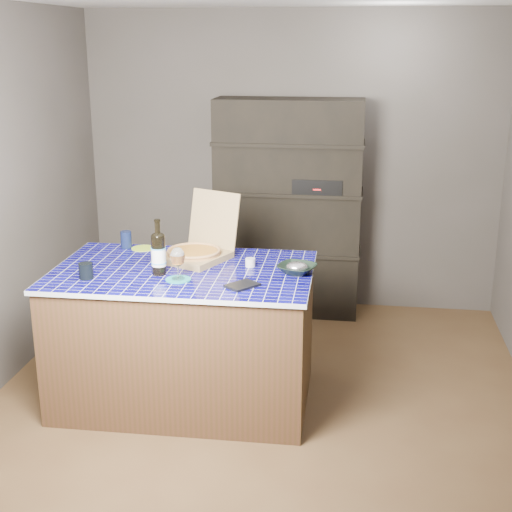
% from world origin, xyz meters
% --- Properties ---
extents(room, '(3.50, 3.50, 3.50)m').
position_xyz_m(room, '(0.00, 0.00, 1.25)').
color(room, brown).
rests_on(room, ground).
extents(shelving_unit, '(1.20, 0.41, 1.80)m').
position_xyz_m(shelving_unit, '(0.00, 1.53, 0.90)').
color(shelving_unit, black).
rests_on(shelving_unit, floor).
extents(kitchen_island, '(1.62, 1.04, 0.88)m').
position_xyz_m(kitchen_island, '(-0.48, -0.14, 0.44)').
color(kitchen_island, '#462A1B').
rests_on(kitchen_island, floor).
extents(pizza_box, '(0.53, 0.57, 0.41)m').
position_xyz_m(pizza_box, '(-0.45, 0.08, 0.94)').
color(pizza_box, '#93784C').
rests_on(pizza_box, kitchen_island).
extents(mead_bottle, '(0.09, 0.09, 0.34)m').
position_xyz_m(mead_bottle, '(-0.60, -0.25, 1.02)').
color(mead_bottle, black).
rests_on(mead_bottle, kitchen_island).
extents(teal_trivet, '(0.15, 0.15, 0.01)m').
position_xyz_m(teal_trivet, '(-0.46, -0.34, 0.89)').
color(teal_trivet, '#188081').
rests_on(teal_trivet, kitchen_island).
extents(wine_glass, '(0.09, 0.09, 0.20)m').
position_xyz_m(wine_glass, '(-0.46, -0.34, 1.02)').
color(wine_glass, white).
rests_on(wine_glass, teal_trivet).
extents(tumbler, '(0.09, 0.09, 0.10)m').
position_xyz_m(tumbler, '(-1.01, -0.40, 0.93)').
color(tumbler, black).
rests_on(tumbler, kitchen_island).
extents(dvd_case, '(0.22, 0.22, 0.01)m').
position_xyz_m(dvd_case, '(-0.07, -0.40, 0.89)').
color(dvd_case, black).
rests_on(dvd_case, kitchen_island).
extents(bowl, '(0.29, 0.29, 0.06)m').
position_xyz_m(bowl, '(0.23, -0.12, 0.91)').
color(bowl, black).
rests_on(bowl, kitchen_island).
extents(foil_contents, '(0.13, 0.11, 0.06)m').
position_xyz_m(foil_contents, '(0.23, -0.12, 0.92)').
color(foil_contents, silver).
rests_on(foil_contents, bowl).
extents(white_jar, '(0.06, 0.06, 0.05)m').
position_xyz_m(white_jar, '(-0.08, -0.03, 0.91)').
color(white_jar, silver).
rests_on(white_jar, kitchen_island).
extents(navy_cup, '(0.07, 0.07, 0.12)m').
position_xyz_m(navy_cup, '(-0.98, 0.27, 0.94)').
color(navy_cup, black).
rests_on(navy_cup, kitchen_island).
extents(green_trivet, '(0.16, 0.16, 0.01)m').
position_xyz_m(green_trivet, '(-0.86, 0.26, 0.89)').
color(green_trivet, '#98BF29').
rests_on(green_trivet, kitchen_island).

